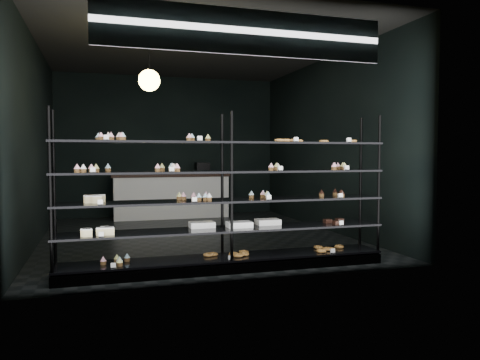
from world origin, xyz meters
The scene contains 5 objects.
room centered at (0.00, 0.00, 1.60)m, with size 5.01×6.01×3.20m.
display_shelf centered at (-0.12, -2.45, 0.63)m, with size 4.00×0.50×1.91m.
signage centered at (0.00, -2.93, 2.75)m, with size 3.30×0.05×0.50m.
pendant_lamp centered at (-0.87, -1.17, 2.45)m, with size 0.30×0.30×0.88m.
service_counter centered at (-0.02, 2.50, 0.50)m, with size 2.60×0.65×1.23m.
Camera 1 is at (-1.57, -7.90, 1.40)m, focal length 35.00 mm.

